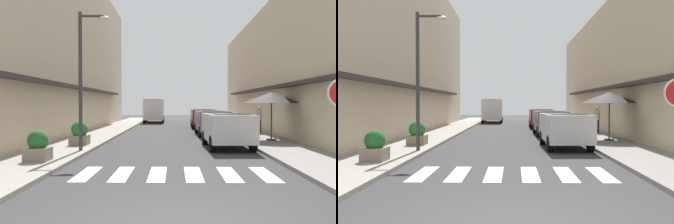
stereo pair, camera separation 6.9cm
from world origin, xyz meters
TOP-DOWN VIEW (x-y plane):
  - ground_plane at (0.00, 15.20)m, footprint 83.58×83.58m
  - sidewalk_left at (-4.49, 15.20)m, footprint 2.45×53.19m
  - sidewalk_right at (4.49, 15.20)m, footprint 2.45×53.19m
  - building_row_left at (-8.22, 16.10)m, footprint 5.50×36.19m
  - building_row_right at (8.22, 16.10)m, footprint 5.50×36.19m
  - crosswalk at (-0.00, 4.33)m, footprint 5.20×2.20m
  - parked_car_near at (2.22, 10.21)m, footprint 1.91×4.00m
  - parked_car_mid at (2.22, 16.65)m, footprint 1.86×4.48m
  - parked_car_far at (2.22, 23.64)m, footprint 1.85×4.45m
  - delivery_van at (-2.07, 31.93)m, footprint 2.06×5.42m
  - street_lamp at (-3.38, 8.39)m, footprint 1.19×0.28m
  - cafe_umbrella at (4.68, 12.47)m, footprint 2.79×2.79m
  - planter_corner at (-4.25, 5.83)m, footprint 0.71×0.71m
  - planter_midblock at (-4.12, 10.34)m, footprint 0.77×0.77m
  - pedestrian_walking_near at (5.08, 16.74)m, footprint 0.34×0.34m

SIDE VIEW (x-z plane):
  - ground_plane at x=0.00m, z-range 0.00..0.00m
  - crosswalk at x=0.00m, z-range 0.00..0.01m
  - sidewalk_left at x=-4.49m, z-range 0.00..0.12m
  - sidewalk_right at x=4.49m, z-range 0.00..0.12m
  - planter_corner at x=-4.25m, z-range 0.09..1.03m
  - planter_midblock at x=-4.12m, z-range 0.09..1.11m
  - parked_car_near at x=2.22m, z-range 0.19..1.66m
  - parked_car_far at x=2.22m, z-range 0.19..1.66m
  - parked_car_mid at x=2.22m, z-range 0.19..1.66m
  - pedestrian_walking_near at x=5.08m, z-range 0.16..1.79m
  - delivery_van at x=-2.07m, z-range 0.22..2.59m
  - cafe_umbrella at x=4.68m, z-range 1.01..3.36m
  - street_lamp at x=-3.38m, z-range 0.71..5.92m
  - building_row_right at x=8.22m, z-range 0.00..8.16m
  - building_row_left at x=-8.22m, z-range 0.00..11.03m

